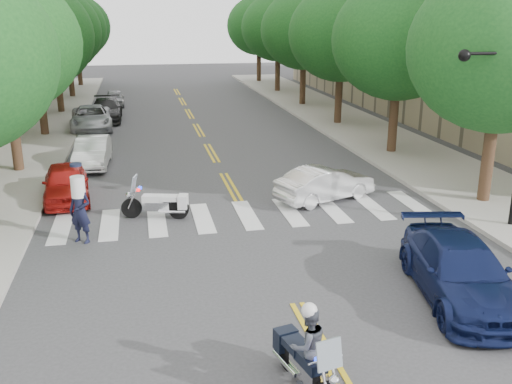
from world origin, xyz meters
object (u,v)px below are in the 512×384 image
object	(u,v)px
motorcycle_police	(307,351)
sedan_blue	(460,271)
officer_standing	(80,211)
motorcycle_parked	(161,204)
convertible	(325,184)

from	to	relation	value
motorcycle_police	sedan_blue	xyz separation A→B (m)	(4.69, 2.67, -0.08)
officer_standing	sedan_blue	xyz separation A→B (m)	(9.36, -5.63, -0.28)
officer_standing	sedan_blue	distance (m)	10.93
motorcycle_parked	sedan_blue	bearing A→B (deg)	-122.10
convertible	officer_standing	bearing A→B (deg)	84.00
motorcycle_parked	officer_standing	distance (m)	3.01
convertible	motorcycle_parked	bearing A→B (deg)	75.45
motorcycle_police	sedan_blue	world-z (taller)	motorcycle_police
officer_standing	sedan_blue	size ratio (longest dim) A/B	0.40
motorcycle_police	sedan_blue	bearing A→B (deg)	-163.66
convertible	sedan_blue	bearing A→B (deg)	163.63
motorcycle_parked	convertible	size ratio (longest dim) A/B	0.59
motorcycle_police	convertible	world-z (taller)	motorcycle_police
motorcycle_police	officer_standing	bearing A→B (deg)	-73.93
officer_standing	convertible	distance (m)	8.93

